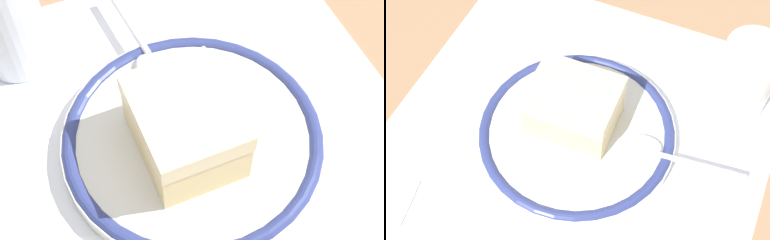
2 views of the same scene
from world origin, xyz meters
TOP-DOWN VIEW (x-y plane):
  - ground_plane at (0.00, 0.00)m, footprint 2.40×2.40m
  - placemat at (0.00, 0.00)m, footprint 0.40×0.38m
  - plate at (0.00, -0.01)m, footprint 0.21×0.21m
  - cake_slice at (-0.01, -0.00)m, footprint 0.09×0.07m
  - spoon at (0.09, -0.00)m, footprint 0.13×0.03m
  - cup at (0.15, 0.10)m, footprint 0.06×0.06m

SIDE VIEW (x-z plane):
  - ground_plane at x=0.00m, z-range 0.00..0.00m
  - placemat at x=0.00m, z-range 0.00..0.00m
  - plate at x=0.00m, z-range 0.00..0.02m
  - spoon at x=0.09m, z-range 0.02..0.02m
  - cup at x=0.15m, z-range 0.00..0.09m
  - cake_slice at x=-0.01m, z-range 0.02..0.07m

